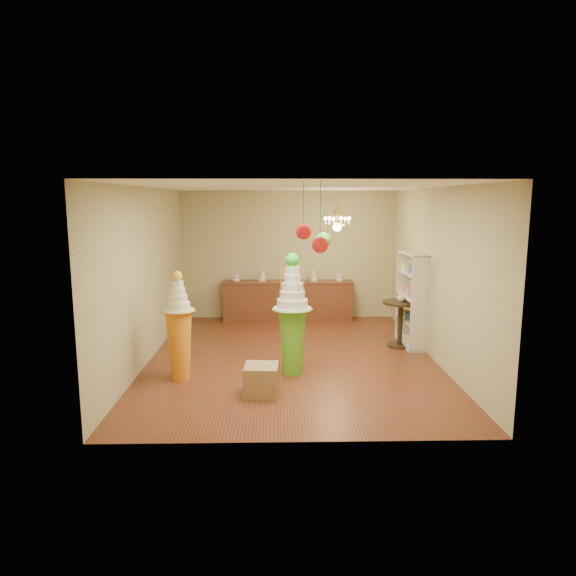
{
  "coord_description": "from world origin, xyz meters",
  "views": [
    {
      "loc": [
        -0.27,
        -8.82,
        2.77
      ],
      "look_at": [
        -0.06,
        0.0,
        1.27
      ],
      "focal_mm": 32.0,
      "sensor_mm": 36.0,
      "label": 1
    }
  ],
  "objects_px": {
    "pedestal_green": "(292,325)",
    "sideboard": "(288,300)",
    "round_table": "(400,317)",
    "pedestal_orange": "(179,336)"
  },
  "relations": [
    {
      "from": "round_table",
      "to": "pedestal_orange",
      "type": "bearing_deg",
      "value": -155.72
    },
    {
      "from": "pedestal_green",
      "to": "round_table",
      "type": "distance_m",
      "value": 2.62
    },
    {
      "from": "pedestal_orange",
      "to": "round_table",
      "type": "xyz_separation_m",
      "value": [
        3.88,
        1.75,
        -0.13
      ]
    },
    {
      "from": "pedestal_orange",
      "to": "round_table",
      "type": "distance_m",
      "value": 4.26
    },
    {
      "from": "pedestal_orange",
      "to": "round_table",
      "type": "relative_size",
      "value": 1.95
    },
    {
      "from": "pedestal_green",
      "to": "pedestal_orange",
      "type": "height_order",
      "value": "pedestal_green"
    },
    {
      "from": "pedestal_green",
      "to": "sideboard",
      "type": "xyz_separation_m",
      "value": [
        0.01,
        3.81,
        -0.33
      ]
    },
    {
      "from": "sideboard",
      "to": "round_table",
      "type": "distance_m",
      "value": 3.11
    },
    {
      "from": "pedestal_orange",
      "to": "round_table",
      "type": "height_order",
      "value": "pedestal_orange"
    },
    {
      "from": "pedestal_orange",
      "to": "sideboard",
      "type": "distance_m",
      "value": 4.42
    }
  ]
}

